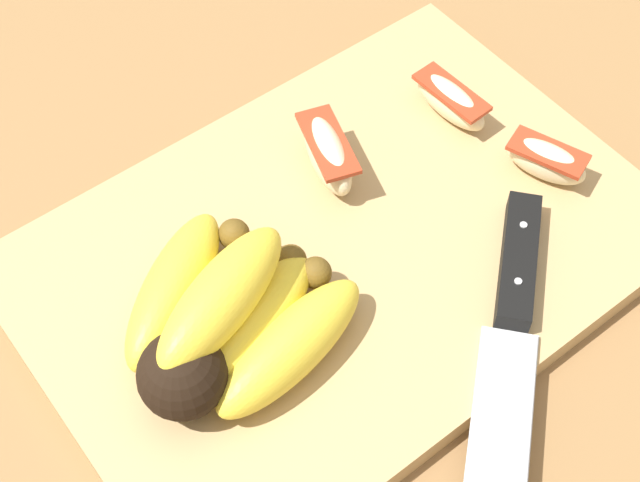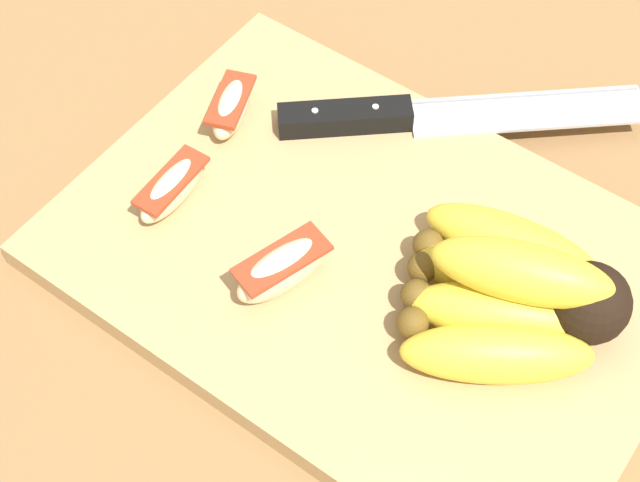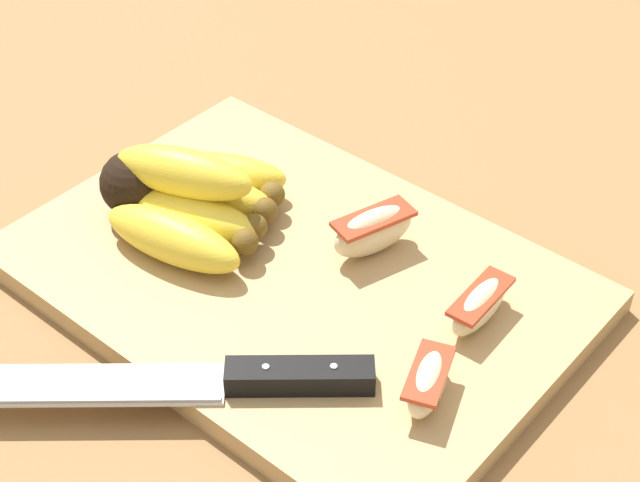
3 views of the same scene
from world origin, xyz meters
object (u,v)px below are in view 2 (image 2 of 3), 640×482
at_px(banana_bunch, 516,293).
at_px(apple_wedge_middle, 283,269).
at_px(chefs_knife, 409,115).
at_px(apple_wedge_near, 173,188).
at_px(apple_wedge_far, 231,107).

xyz_separation_m(banana_bunch, apple_wedge_middle, (-0.13, -0.07, -0.01)).
distance_m(chefs_knife, apple_wedge_near, 0.19).
bearing_deg(banana_bunch, apple_wedge_near, -166.30).
bearing_deg(apple_wedge_far, apple_wedge_middle, -38.29).
xyz_separation_m(banana_bunch, chefs_knife, (-0.15, 0.10, -0.02)).
xyz_separation_m(apple_wedge_middle, apple_wedge_far, (-0.12, 0.09, -0.00)).
height_order(banana_bunch, apple_wedge_near, banana_bunch).
height_order(apple_wedge_near, apple_wedge_middle, apple_wedge_middle).
bearing_deg(apple_wedge_middle, apple_wedge_far, 141.71).
height_order(apple_wedge_middle, apple_wedge_far, apple_wedge_middle).
bearing_deg(apple_wedge_near, chefs_knife, 60.10).
height_order(chefs_knife, apple_wedge_far, apple_wedge_far).
xyz_separation_m(chefs_knife, apple_wedge_near, (-0.09, -0.16, 0.01)).
distance_m(banana_bunch, apple_wedge_middle, 0.15).
relative_size(chefs_knife, apple_wedge_middle, 3.11).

